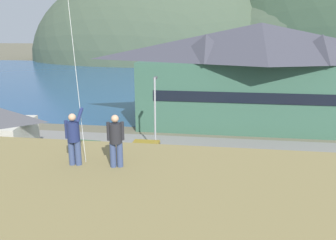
% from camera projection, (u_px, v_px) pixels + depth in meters
% --- Properties ---
extents(ground_plane, '(600.00, 600.00, 0.00)m').
position_uv_depth(ground_plane, '(163.00, 215.00, 19.34)').
color(ground_plane, '#66604C').
extents(parking_lot_pad, '(40.00, 20.00, 0.10)m').
position_uv_depth(parking_lot_pad, '(174.00, 178.00, 24.11)').
color(parking_lot_pad, gray).
rests_on(parking_lot_pad, ground).
extents(bay_water, '(360.00, 84.00, 0.03)m').
position_uv_depth(bay_water, '(204.00, 79.00, 76.71)').
color(bay_water, navy).
rests_on(bay_water, ground).
extents(far_hill_west_ridge, '(101.64, 71.92, 70.42)m').
position_uv_depth(far_hill_west_ridge, '(157.00, 59.00, 134.47)').
color(far_hill_west_ridge, '#42513D').
rests_on(far_hill_west_ridge, ground).
extents(harbor_lodge, '(27.68, 9.99, 11.43)m').
position_uv_depth(harbor_lodge, '(258.00, 73.00, 36.45)').
color(harbor_lodge, '#38604C').
rests_on(harbor_lodge, ground).
extents(storage_shed_waterside, '(5.74, 4.89, 4.75)m').
position_uv_depth(storage_shed_waterside, '(170.00, 101.00, 39.45)').
color(storage_shed_waterside, '#474C56').
rests_on(storage_shed_waterside, ground).
extents(wharf_dock, '(3.20, 10.70, 0.70)m').
position_uv_depth(wharf_dock, '(178.00, 101.00, 49.80)').
color(wharf_dock, '#70604C').
rests_on(wharf_dock, ground).
extents(moored_boat_wharfside, '(3.08, 8.22, 2.16)m').
position_uv_depth(moored_boat_wharfside, '(150.00, 102.00, 47.40)').
color(moored_boat_wharfside, navy).
rests_on(moored_boat_wharfside, ground).
extents(parked_car_front_row_end, '(4.26, 2.17, 1.82)m').
position_uv_depth(parked_car_front_row_end, '(119.00, 196.00, 19.42)').
color(parked_car_front_row_end, '#236633').
rests_on(parked_car_front_row_end, parking_lot_pad).
extents(parked_car_back_row_left, '(4.21, 2.08, 1.82)m').
position_uv_depth(parked_car_back_row_left, '(147.00, 153.00, 26.34)').
color(parked_car_back_row_left, '#B28923').
rests_on(parked_car_back_row_left, parking_lot_pad).
extents(parked_car_front_row_silver, '(4.34, 2.34, 1.82)m').
position_uv_depth(parked_car_front_row_silver, '(4.00, 181.00, 21.34)').
color(parked_car_front_row_silver, silver).
rests_on(parked_car_front_row_silver, parking_lot_pad).
extents(parked_car_front_row_red, '(4.27, 2.20, 1.82)m').
position_uv_depth(parked_car_front_row_red, '(247.00, 164.00, 24.12)').
color(parked_car_front_row_red, navy).
rests_on(parked_car_front_row_red, parking_lot_pad).
extents(parked_car_corner_spot, '(4.30, 2.25, 1.82)m').
position_uv_depth(parked_car_corner_spot, '(86.00, 153.00, 26.22)').
color(parked_car_corner_spot, '#236633').
rests_on(parked_car_corner_spot, parking_lot_pad).
extents(parked_car_back_row_right, '(4.36, 2.38, 1.82)m').
position_uv_depth(parked_car_back_row_right, '(264.00, 211.00, 17.74)').
color(parked_car_back_row_right, '#9EA3A8').
rests_on(parked_car_back_row_right, parking_lot_pad).
extents(parking_light_pole, '(0.24, 0.78, 6.60)m').
position_uv_depth(parking_light_pole, '(155.00, 109.00, 28.75)').
color(parking_light_pole, '#ADADB2').
rests_on(parking_light_pole, parking_lot_pad).
extents(person_kite_flyer, '(0.51, 0.67, 1.86)m').
position_uv_depth(person_kite_flyer, '(74.00, 137.00, 10.65)').
color(person_kite_flyer, '#384770').
rests_on(person_kite_flyer, grassy_hill_foreground).
extents(person_companion, '(0.54, 0.40, 1.74)m').
position_uv_depth(person_companion, '(116.00, 139.00, 10.48)').
color(person_companion, '#384770').
rests_on(person_companion, grassy_hill_foreground).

